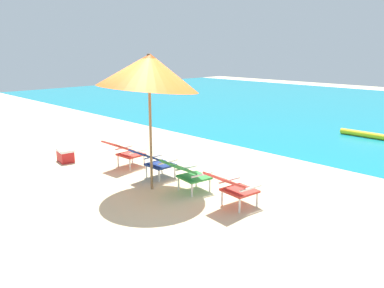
% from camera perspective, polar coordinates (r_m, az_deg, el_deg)
% --- Properties ---
extents(ground_plane, '(40.00, 40.00, 0.00)m').
position_cam_1_polar(ground_plane, '(10.81, 12.84, -0.88)').
color(ground_plane, beige).
extents(swim_buoy, '(1.60, 0.18, 0.18)m').
position_cam_1_polar(swim_buoy, '(13.12, 24.06, 1.26)').
color(swim_buoy, yellow).
rests_on(swim_buoy, ocean_band).
extents(lounge_chair_far_left, '(0.58, 0.90, 0.68)m').
position_cam_1_polar(lounge_chair_far_left, '(9.03, -9.77, -0.98)').
color(lounge_chair_far_left, red).
rests_on(lounge_chair_far_left, ground_plane).
extents(lounge_chair_near_left, '(0.56, 0.89, 0.68)m').
position_cam_1_polar(lounge_chair_near_left, '(8.17, -5.60, -2.43)').
color(lounge_chair_near_left, navy).
rests_on(lounge_chair_near_left, ground_plane).
extents(lounge_chair_near_right, '(0.66, 0.94, 0.68)m').
position_cam_1_polar(lounge_chair_near_right, '(7.36, -0.79, -4.19)').
color(lounge_chair_near_right, '#338E3D').
rests_on(lounge_chair_near_right, ground_plane).
extents(lounge_chair_far_right, '(0.64, 0.93, 0.68)m').
position_cam_1_polar(lounge_chair_far_right, '(6.71, 5.91, -6.09)').
color(lounge_chair_far_right, red).
rests_on(lounge_chair_far_right, ground_plane).
extents(beach_umbrella_center, '(2.38, 2.41, 2.67)m').
position_cam_1_polar(beach_umbrella_center, '(7.26, -6.29, 10.45)').
color(beach_umbrella_center, olive).
rests_on(beach_umbrella_center, ground_plane).
extents(cooler_box, '(0.52, 0.39, 0.32)m').
position_cam_1_polar(cooler_box, '(9.93, -17.96, -1.55)').
color(cooler_box, red).
rests_on(cooler_box, ground_plane).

